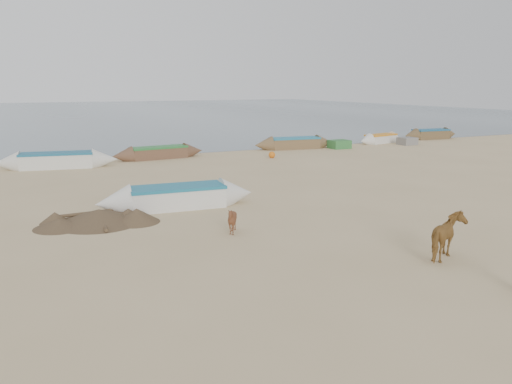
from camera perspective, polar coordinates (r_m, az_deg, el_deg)
ground at (r=15.03m, az=6.61°, el=-6.63°), size 140.00×140.00×0.00m
sea at (r=94.46m, az=-21.04°, el=8.43°), size 160.00×160.00×0.00m
cow_adult at (r=15.00m, az=21.07°, el=-4.81°), size 1.70×1.38×1.31m
calf_front at (r=16.42m, az=-2.76°, el=-3.26°), size 1.03×0.97×0.92m
near_canoe at (r=20.15m, az=-8.97°, el=-0.54°), size 6.40×1.92×0.89m
debris_pile at (r=18.72m, az=-17.52°, el=-2.60°), size 3.95×3.95×0.47m
waterline_canoes at (r=33.76m, az=-14.17°, el=4.31°), size 59.09×4.91×0.94m
beach_clutter at (r=33.91m, az=-4.86°, el=4.44°), size 42.86×3.75×0.64m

